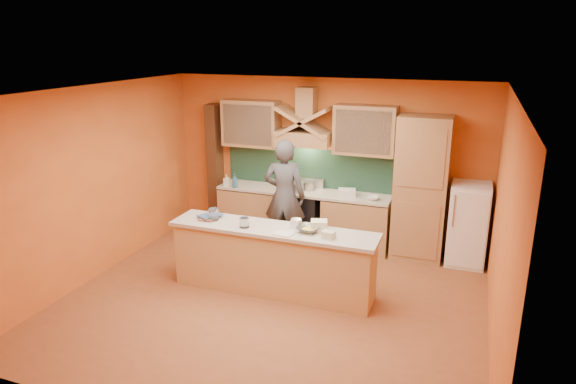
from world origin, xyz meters
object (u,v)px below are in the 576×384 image
(fridge, at_px, (468,224))
(person, at_px, (285,196))
(mixing_bowl, at_px, (309,229))
(stove, at_px, (303,216))
(kitchen_scale, at_px, (296,224))

(fridge, height_order, person, person)
(person, height_order, mixing_bowl, person)
(stove, height_order, fridge, fridge)
(mixing_bowl, bearing_deg, fridge, 43.12)
(stove, distance_m, fridge, 2.71)
(stove, xyz_separation_m, mixing_bowl, (0.70, -1.87, 0.53))
(person, relative_size, mixing_bowl, 6.09)
(fridge, distance_m, mixing_bowl, 2.76)
(stove, distance_m, mixing_bowl, 2.07)
(fridge, bearing_deg, stove, 180.00)
(stove, bearing_deg, fridge, 0.00)
(person, xyz_separation_m, kitchen_scale, (0.64, -1.29, 0.05))
(fridge, xyz_separation_m, person, (-2.85, -0.49, 0.29))
(person, bearing_deg, stove, -113.78)
(mixing_bowl, bearing_deg, person, 121.82)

